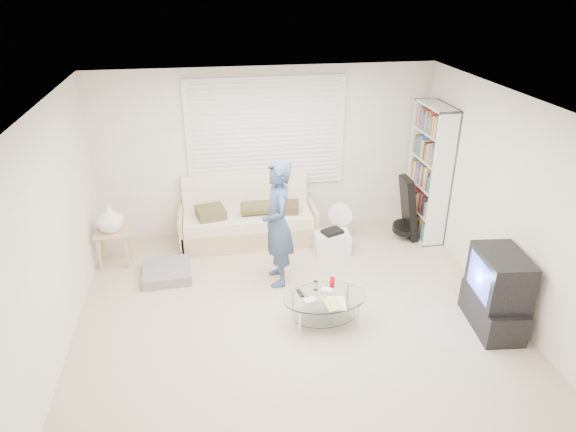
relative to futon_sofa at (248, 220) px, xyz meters
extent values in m
plane|color=tan|center=(0.35, -1.87, -0.32)|extent=(5.00, 5.00, 0.00)
cube|color=white|center=(0.35, 0.38, 0.93)|extent=(5.00, 0.02, 2.50)
cube|color=white|center=(0.35, -4.12, 0.93)|extent=(5.00, 0.02, 2.50)
cube|color=white|center=(-2.15, -1.87, 0.93)|extent=(0.02, 4.50, 2.50)
cube|color=white|center=(2.85, -1.87, 0.93)|extent=(0.02, 4.50, 2.50)
cube|color=white|center=(0.35, -1.87, 2.18)|extent=(5.00, 4.50, 0.02)
cube|color=white|center=(0.35, 0.35, 1.23)|extent=(2.32, 0.06, 1.62)
cube|color=black|center=(0.35, 0.33, 1.23)|extent=(2.20, 0.01, 1.50)
cube|color=silver|center=(0.35, 0.31, 1.23)|extent=(2.16, 0.04, 1.50)
cube|color=silver|center=(0.35, 0.33, 1.23)|extent=(2.32, 0.08, 1.62)
cube|color=tan|center=(0.00, -0.04, -0.17)|extent=(1.94, 0.78, 0.31)
cube|color=beige|center=(0.00, -0.06, 0.07)|extent=(1.86, 0.72, 0.16)
cube|color=beige|center=(0.00, 0.27, 0.36)|extent=(1.86, 0.22, 0.60)
cube|color=tan|center=(-0.97, -0.04, -0.05)|extent=(0.06, 0.78, 0.54)
cube|color=tan|center=(0.97, -0.04, -0.05)|extent=(0.06, 0.78, 0.54)
cube|color=#484224|center=(-0.53, -0.09, 0.21)|extent=(0.46, 0.46, 0.14)
cylinder|color=#484224|center=(0.14, -0.12, 0.25)|extent=(0.49, 0.21, 0.21)
cube|color=#462E23|center=(0.58, -0.06, 0.20)|extent=(0.40, 0.40, 0.12)
cube|color=slate|center=(-1.16, -0.87, -0.25)|extent=(0.65, 0.65, 0.14)
cube|color=tan|center=(-1.87, -0.41, 0.18)|extent=(0.45, 0.36, 0.04)
cube|color=tan|center=(-2.05, -0.54, -0.08)|extent=(0.04, 0.04, 0.49)
cube|color=tan|center=(-1.69, -0.54, -0.08)|extent=(0.04, 0.04, 0.49)
cube|color=tan|center=(-2.05, -0.27, -0.08)|extent=(0.04, 0.04, 0.49)
cube|color=tan|center=(-1.69, -0.27, -0.08)|extent=(0.04, 0.04, 0.49)
imported|color=white|center=(-1.87, -0.41, 0.38)|extent=(0.36, 0.36, 0.38)
cube|color=white|center=(2.68, -0.25, 0.68)|extent=(0.32, 0.85, 2.01)
cube|color=black|center=(2.36, -0.37, 0.19)|extent=(0.28, 0.35, 0.98)
cylinder|color=black|center=(2.33, -0.37, -0.14)|extent=(0.35, 0.36, 0.15)
cylinder|color=white|center=(1.36, -0.19, -0.31)|extent=(0.24, 0.24, 0.03)
cylinder|color=white|center=(1.36, -0.19, -0.15)|extent=(0.03, 0.03, 0.31)
cylinder|color=white|center=(1.36, -0.19, 0.10)|extent=(0.37, 0.24, 0.36)
cylinder|color=white|center=(1.36, -0.19, 0.10)|extent=(0.11, 0.09, 0.09)
cube|color=white|center=(1.16, -0.57, -0.17)|extent=(0.52, 0.38, 0.30)
cube|color=black|center=(1.16, -0.57, 0.00)|extent=(0.33, 0.29, 0.05)
cube|color=black|center=(2.55, -2.54, -0.13)|extent=(0.54, 0.90, 0.38)
cube|color=black|center=(2.55, -2.54, 0.33)|extent=(0.55, 0.76, 0.55)
cube|color=#6673FF|center=(2.32, -2.52, 0.33)|extent=(0.08, 0.55, 0.42)
ellipsoid|color=silver|center=(0.67, -2.18, 0.03)|extent=(0.99, 0.65, 0.02)
ellipsoid|color=silver|center=(0.67, -2.18, -0.21)|extent=(0.76, 0.50, 0.01)
cylinder|color=silver|center=(0.34, -2.39, -0.15)|extent=(0.03, 0.03, 0.34)
cylinder|color=silver|center=(1.02, -2.37, -0.15)|extent=(0.03, 0.03, 0.34)
cylinder|color=silver|center=(0.33, -2.00, -0.15)|extent=(0.03, 0.03, 0.34)
cylinder|color=silver|center=(1.00, -1.98, -0.15)|extent=(0.03, 0.03, 0.34)
cube|color=white|center=(0.48, -2.26, 0.06)|extent=(0.15, 0.12, 0.04)
cube|color=white|center=(0.71, -2.09, 0.06)|extent=(0.16, 0.14, 0.04)
cylinder|color=silver|center=(0.60, -2.03, 0.10)|extent=(0.06, 0.06, 0.11)
cylinder|color=red|center=(0.80, -2.00, 0.10)|extent=(0.06, 0.06, 0.12)
cube|color=black|center=(0.40, -2.09, 0.05)|extent=(0.07, 0.16, 0.02)
cube|color=white|center=(0.77, -2.34, 0.05)|extent=(0.24, 0.29, 0.01)
cube|color=tan|center=(0.72, -2.36, 0.05)|extent=(0.21, 0.26, 0.01)
imported|color=#2D4F6B|center=(0.28, -1.20, 0.51)|extent=(0.42, 0.62, 1.65)
camera|label=1|loc=(-0.54, -6.88, 3.36)|focal=32.00mm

